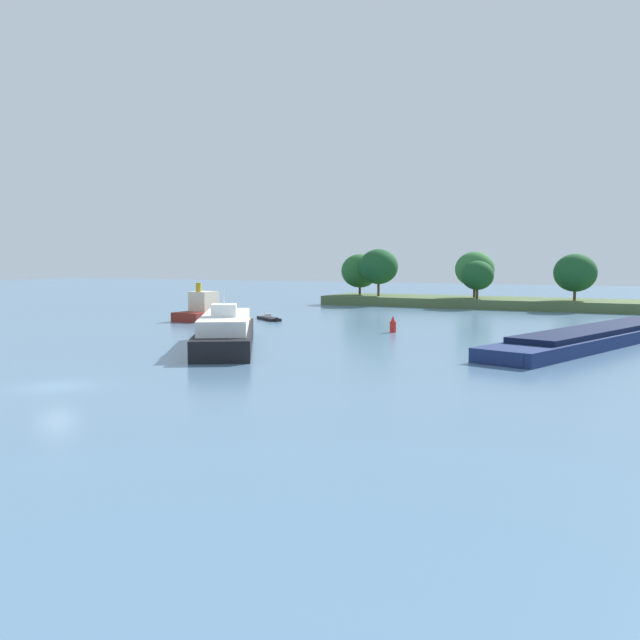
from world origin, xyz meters
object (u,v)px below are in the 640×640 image
Objects in this scene: tugboat at (206,310)px; cargo_barge at (610,333)px; channel_buoy_red at (393,325)px; small_motorboat at (269,318)px; white_riverboat at (226,332)px.

cargo_barge is (50.61, -3.42, -0.39)m from tugboat.
cargo_barge is at bearing 1.92° from channel_buoy_red.
small_motorboat is 21.88m from channel_buoy_red.
tugboat is 5.05× the size of channel_buoy_red.
small_motorboat is at bearing 112.84° from white_riverboat.
tugboat is (-19.15, 23.56, -0.16)m from white_riverboat.
white_riverboat is at bearing -115.21° from channel_buoy_red.
white_riverboat is 21.44m from channel_buoy_red.
cargo_barge reaches higher than tugboat.
cargo_barge is 43.39m from small_motorboat.
small_motorboat is (-11.38, 27.00, -1.23)m from white_riverboat.
small_motorboat is at bearing 23.87° from tugboat.
small_motorboat is (7.78, 3.44, -1.07)m from tugboat.
channel_buoy_red is (28.28, -4.17, -0.47)m from tugboat.
cargo_barge is at bearing -9.11° from small_motorboat.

